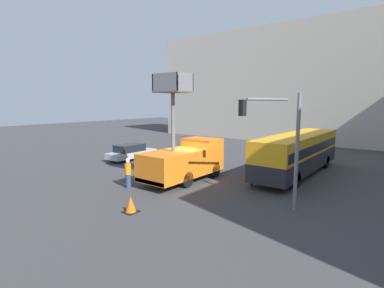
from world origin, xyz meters
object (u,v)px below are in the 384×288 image
(traffic_light_pole, at_px, (275,130))
(traffic_cone_near_truck, at_px, (131,205))
(utility_truck, at_px, (184,159))
(road_worker_near_truck, at_px, (128,173))
(city_bus, at_px, (298,151))
(road_worker_directing, at_px, (251,172))
(parked_car_curbside, at_px, (131,152))

(traffic_light_pole, bearing_deg, traffic_cone_near_truck, -132.44)
(utility_truck, distance_m, road_worker_near_truck, 3.83)
(city_bus, bearing_deg, traffic_light_pole, 172.45)
(road_worker_near_truck, distance_m, traffic_cone_near_truck, 4.25)
(traffic_light_pole, height_order, traffic_cone_near_truck, traffic_light_pole)
(utility_truck, distance_m, city_bus, 8.40)
(city_bus, height_order, road_worker_near_truck, city_bus)
(utility_truck, xyz_separation_m, traffic_cone_near_truck, (1.61, -6.05, -1.15))
(traffic_light_pole, distance_m, traffic_cone_near_truck, 8.01)
(traffic_light_pole, xyz_separation_m, road_worker_near_truck, (-8.14, -2.67, -2.93))
(city_bus, bearing_deg, traffic_cone_near_truck, 147.06)
(traffic_light_pole, relative_size, traffic_cone_near_truck, 7.27)
(road_worker_near_truck, xyz_separation_m, traffic_cone_near_truck, (3.28, -2.65, -0.56))
(road_worker_near_truck, xyz_separation_m, road_worker_directing, (5.72, 5.08, -0.04))
(road_worker_directing, bearing_deg, utility_truck, -151.61)
(road_worker_directing, bearing_deg, traffic_light_pole, -38.92)
(utility_truck, distance_m, traffic_light_pole, 6.92)
(traffic_cone_near_truck, relative_size, parked_car_curbside, 0.16)
(utility_truck, xyz_separation_m, road_worker_near_truck, (-1.67, -3.40, -0.58))
(city_bus, distance_m, traffic_cone_near_truck, 13.12)
(utility_truck, bearing_deg, city_bus, 50.02)
(traffic_cone_near_truck, bearing_deg, city_bus, 73.11)
(road_worker_near_truck, relative_size, parked_car_curbside, 0.39)
(road_worker_directing, distance_m, traffic_cone_near_truck, 8.12)
(parked_car_curbside, bearing_deg, traffic_light_pole, -13.25)
(city_bus, distance_m, road_worker_directing, 5.02)
(utility_truck, relative_size, parked_car_curbside, 1.46)
(road_worker_directing, relative_size, traffic_cone_near_truck, 2.30)
(traffic_cone_near_truck, height_order, parked_car_curbside, parked_car_curbside)
(road_worker_near_truck, bearing_deg, utility_truck, 80.98)
(traffic_cone_near_truck, distance_m, parked_car_curbside, 13.48)
(city_bus, bearing_deg, road_worker_directing, 148.12)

